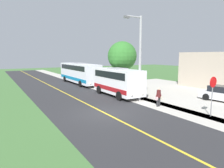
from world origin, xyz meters
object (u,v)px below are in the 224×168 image
object	(u,v)px
transit_bus_rear	(79,72)
tree_curbside	(122,56)
shuttle_bus_front	(118,81)
street_light_pole	(139,55)
pedestrian_with_bags	(159,96)
stop_sign	(213,90)

from	to	relation	value
transit_bus_rear	tree_curbside	bearing A→B (deg)	110.92
shuttle_bus_front	street_light_pole	distance (m)	4.14
shuttle_bus_front	pedestrian_with_bags	xyz separation A→B (m)	(-0.51, 5.74, -0.79)
pedestrian_with_bags	street_light_pole	world-z (taller)	street_light_pole
stop_sign	transit_bus_rear	bearing A→B (deg)	-85.61
stop_sign	street_light_pole	size ratio (longest dim) A/B	0.36
transit_bus_rear	stop_sign	bearing A→B (deg)	94.39
stop_sign	street_light_pole	distance (m)	7.30
stop_sign	pedestrian_with_bags	bearing A→B (deg)	-74.60
shuttle_bus_front	tree_curbside	distance (m)	5.30
pedestrian_with_bags	shuttle_bus_front	bearing A→B (deg)	-84.88
transit_bus_rear	stop_sign	size ratio (longest dim) A/B	3.84
tree_curbside	shuttle_bus_front	bearing A→B (deg)	50.27
shuttle_bus_front	stop_sign	world-z (taller)	shuttle_bus_front
transit_bus_rear	street_light_pole	size ratio (longest dim) A/B	1.39
pedestrian_with_bags	stop_sign	size ratio (longest dim) A/B	0.56
shuttle_bus_front	pedestrian_with_bags	world-z (taller)	shuttle_bus_front
transit_bus_rear	stop_sign	world-z (taller)	transit_bus_rear
transit_bus_rear	tree_curbside	size ratio (longest dim) A/B	1.80
shuttle_bus_front	stop_sign	bearing A→B (deg)	99.49
street_light_pole	stop_sign	bearing A→B (deg)	100.24
pedestrian_with_bags	street_light_pole	distance (m)	4.41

